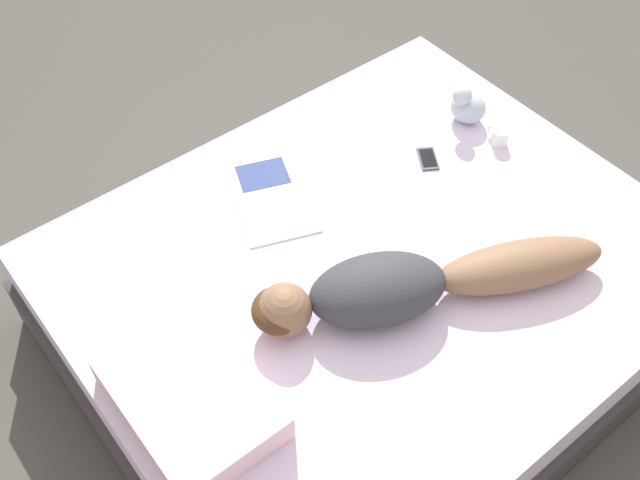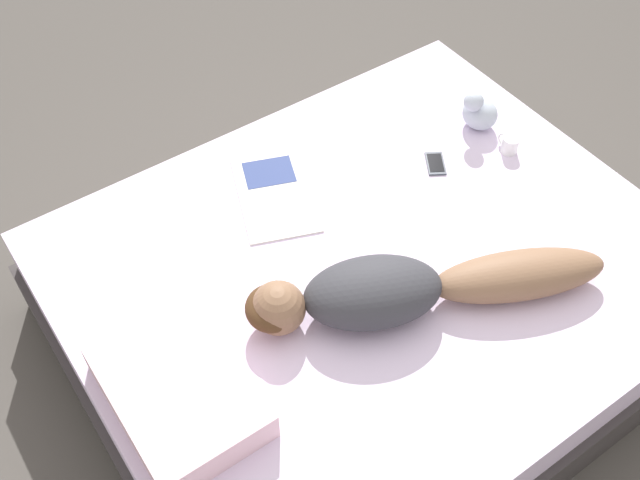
{
  "view_description": "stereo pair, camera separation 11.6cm",
  "coord_description": "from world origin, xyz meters",
  "px_view_note": "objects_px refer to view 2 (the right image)",
  "views": [
    {
      "loc": [
        -1.29,
        1.29,
        2.74
      ],
      "look_at": [
        0.16,
        0.14,
        0.55
      ],
      "focal_mm": 42.0,
      "sensor_mm": 36.0,
      "label": 1
    },
    {
      "loc": [
        -1.36,
        1.19,
        2.74
      ],
      "look_at": [
        0.16,
        0.14,
        0.55
      ],
      "focal_mm": 42.0,
      "sensor_mm": 36.0,
      "label": 2
    }
  ],
  "objects_px": {
    "person": "(405,289)",
    "cell_phone": "(435,163)",
    "coffee_mug": "(510,144)",
    "open_magazine": "(275,193)"
  },
  "relations": [
    {
      "from": "cell_phone",
      "to": "person",
      "type": "bearing_deg",
      "value": 72.58
    },
    {
      "from": "person",
      "to": "open_magazine",
      "type": "relative_size",
      "value": 2.26
    },
    {
      "from": "open_magazine",
      "to": "cell_phone",
      "type": "bearing_deg",
      "value": -89.55
    },
    {
      "from": "person",
      "to": "cell_phone",
      "type": "bearing_deg",
      "value": -24.8
    },
    {
      "from": "person",
      "to": "coffee_mug",
      "type": "relative_size",
      "value": 12.05
    },
    {
      "from": "cell_phone",
      "to": "coffee_mug",
      "type": "bearing_deg",
      "value": -168.29
    },
    {
      "from": "open_magazine",
      "to": "coffee_mug",
      "type": "height_order",
      "value": "coffee_mug"
    },
    {
      "from": "person",
      "to": "cell_phone",
      "type": "distance_m",
      "value": 0.76
    },
    {
      "from": "person",
      "to": "cell_phone",
      "type": "xyz_separation_m",
      "value": [
        0.49,
        -0.58,
        -0.09
      ]
    },
    {
      "from": "person",
      "to": "cell_phone",
      "type": "height_order",
      "value": "person"
    }
  ]
}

